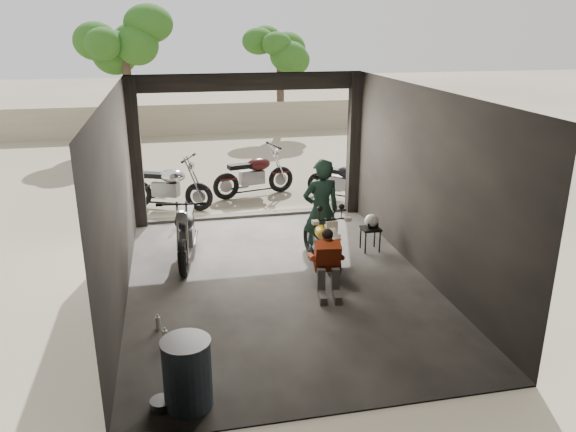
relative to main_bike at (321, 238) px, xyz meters
name	(u,v)px	position (x,y,z in m)	size (l,w,h in m)	color
ground	(279,282)	(-0.88, -0.56, -0.53)	(80.00, 80.00, 0.00)	#7A6D56
garage	(273,201)	(-0.88, -0.01, 0.75)	(7.00, 7.13, 3.20)	#2D2B28
boundary_wall	(212,118)	(-0.88, 13.44, 0.07)	(18.00, 0.30, 1.20)	gray
tree_left	(123,29)	(-3.88, 11.94, 3.45)	(2.20, 2.20, 5.60)	#382B1E
tree_right	(280,40)	(1.92, 13.44, 3.03)	(2.20, 2.20, 5.00)	#382B1E
main_bike	(321,238)	(0.00, 0.00, 0.00)	(0.66, 1.60, 1.06)	beige
left_bike	(186,227)	(-2.37, 0.76, 0.11)	(0.78, 1.90, 1.29)	black
outside_bike_a	(168,183)	(-2.67, 3.92, 0.11)	(0.78, 1.90, 1.29)	black
outside_bike_b	(254,171)	(-0.53, 4.57, 0.11)	(0.78, 1.90, 1.28)	#3C0E10
outside_bike_c	(343,178)	(1.56, 3.68, 0.05)	(0.71, 1.73, 1.17)	black
rider	(321,211)	(0.06, 0.25, 0.43)	(0.70, 0.46, 1.92)	black
mechanic	(328,266)	(-0.22, -1.23, 0.00)	(0.54, 0.73, 1.06)	#A43715
stool	(371,231)	(1.10, 0.45, -0.13)	(0.35, 0.35, 0.48)	black
helmet	(371,221)	(1.12, 0.47, 0.08)	(0.27, 0.29, 0.26)	silver
oil_drum	(187,375)	(-2.52, -3.56, -0.11)	(0.55, 0.55, 0.85)	#3C5165
sign_post	(382,142)	(2.44, 3.53, 0.94)	(0.73, 0.08, 2.20)	black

